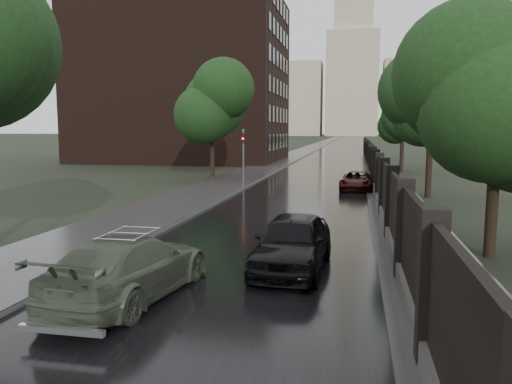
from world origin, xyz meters
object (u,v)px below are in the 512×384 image
Objects in this scene: tree_left_far at (212,113)px; tree_right_a at (498,97)px; tree_right_b at (431,112)px; tree_right_c at (403,119)px; traffic_light at (243,152)px; car_right_near at (293,242)px; car_right_far at (357,181)px; volga_sedan at (130,267)px.

tree_right_a is (15.50, -22.00, -0.29)m from tree_left_far.
tree_right_b is at bearing 90.00° from tree_right_a.
tree_left_far is at bearing -147.17° from tree_right_c.
tree_right_c is at bearing 51.82° from traffic_light.
tree_right_c is 1.75× the size of traffic_light.
tree_right_b is (0.00, 14.00, 0.00)m from tree_right_a.
tree_right_a is 32.00m from tree_right_c.
tree_left_far reaches higher than tree_right_c.
tree_right_c reaches higher than car_right_near.
traffic_light reaches higher than car_right_near.
tree_right_a is 1.00× the size of tree_right_c.
tree_right_b is 18.00m from tree_right_c.
tree_right_b is at bearing 73.35° from car_right_near.
tree_right_c is 35.47m from car_right_near.
tree_right_b is 1.49× the size of car_right_near.
traffic_light is 20.65m from car_right_near.
tree_left_far reaches higher than car_right_far.
car_right_far is at bearing -25.18° from tree_left_far.
car_right_near is at bearing -73.34° from traffic_light.
tree_right_b reaches higher than traffic_light.
tree_right_a reaches higher than traffic_light.
tree_right_c is at bearing 90.00° from tree_right_a.
tree_left_far is at bearing -71.62° from volga_sedan.
car_right_far is (5.28, 22.48, -0.14)m from volga_sedan.
tree_left_far is at bearing 158.18° from car_right_far.
tree_right_c is at bearing 90.00° from tree_right_b.
volga_sedan is (-9.38, -19.84, -4.19)m from tree_right_b.
car_right_far is (-4.10, 16.64, -4.33)m from tree_right_a.
traffic_light is at bearing 124.77° from tree_right_a.
tree_left_far is at bearing 126.47° from traffic_light.
car_right_near is (9.60, -24.72, -4.44)m from tree_left_far.
tree_right_a is at bearing -90.00° from tree_right_b.
traffic_light is 0.76× the size of volga_sedan.
tree_right_a is at bearing -54.83° from tree_left_far.
tree_right_c is (0.00, 32.00, 0.00)m from tree_right_a.
tree_right_b is at bearing -90.00° from tree_right_c.
traffic_light is 0.90× the size of car_right_far.
car_right_near is at bearing -109.43° from tree_right_b.
tree_right_a is 11.81m from volga_sedan.
tree_right_c is (0.00, 18.00, 0.00)m from tree_right_b.
car_right_near is 1.06× the size of car_right_far.
tree_left_far is 26.89m from car_right_near.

